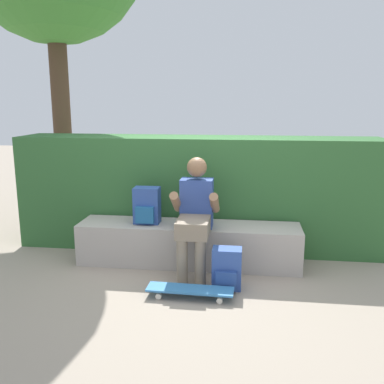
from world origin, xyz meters
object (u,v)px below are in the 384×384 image
(bench_main, at_px, (189,244))
(skateboard_near_person, at_px, (190,290))
(backpack_on_bench, at_px, (147,206))
(person_skater, at_px, (195,212))
(backpack_on_ground, at_px, (227,269))

(bench_main, distance_m, skateboard_near_person, 0.86)
(backpack_on_bench, bearing_deg, person_skater, -20.60)
(skateboard_near_person, relative_size, backpack_on_bench, 2.01)
(backpack_on_ground, bearing_deg, bench_main, 127.27)
(person_skater, distance_m, backpack_on_ground, 0.69)
(person_skater, distance_m, skateboard_near_person, 0.85)
(person_skater, height_order, skateboard_near_person, person_skater)
(bench_main, bearing_deg, backpack_on_ground, -52.73)
(skateboard_near_person, distance_m, backpack_on_ground, 0.42)
(person_skater, bearing_deg, backpack_on_bench, 159.40)
(backpack_on_bench, distance_m, backpack_on_ground, 1.17)
(bench_main, xyz_separation_m, person_skater, (0.10, -0.22, 0.42))
(bench_main, xyz_separation_m, skateboard_near_person, (0.13, -0.84, -0.15))
(skateboard_near_person, xyz_separation_m, backpack_on_ground, (0.32, 0.25, 0.12))
(bench_main, height_order, backpack_on_bench, backpack_on_bench)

